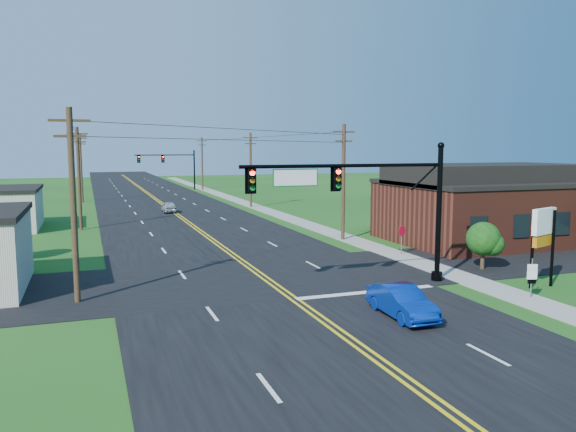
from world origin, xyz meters
name	(u,v)px	position (x,y,z in m)	size (l,w,h in m)	color
ground	(358,350)	(0.00, 0.00, 0.00)	(260.00, 260.00, 0.00)	#164814
road_main	(167,209)	(0.00, 50.00, 0.02)	(16.00, 220.00, 0.04)	black
road_cross	(260,277)	(0.00, 12.00, 0.02)	(70.00, 10.00, 0.04)	black
sidewalk	(277,214)	(10.50, 40.00, 0.04)	(2.00, 160.00, 0.08)	gray
signal_mast_main	(365,196)	(4.34, 8.00, 4.75)	(11.30, 0.60, 7.48)	black
signal_mast_far	(169,164)	(4.44, 80.00, 4.55)	(10.98, 0.60, 7.48)	black
brick_building	(485,211)	(20.00, 18.00, 2.35)	(14.20, 11.20, 4.70)	#562418
utility_pole_left_a	(73,202)	(-9.50, 10.00, 4.72)	(1.80, 0.28, 9.00)	#372619
utility_pole_left_b	(79,176)	(-9.50, 35.00, 4.72)	(1.80, 0.28, 9.00)	#372619
utility_pole_left_c	(81,167)	(-9.50, 62.00, 4.72)	(1.80, 0.28, 9.00)	#372619
utility_pole_right_a	(343,180)	(9.80, 22.00, 4.72)	(1.80, 0.28, 9.00)	#372619
utility_pole_right_b	(251,169)	(9.80, 48.00, 4.72)	(1.80, 0.28, 9.00)	#372619
utility_pole_right_c	(202,163)	(9.80, 78.00, 4.72)	(1.80, 0.28, 9.00)	#372619
tree_right_back	(387,200)	(16.00, 26.00, 2.60)	(3.00, 3.00, 4.10)	#372619
shrub_corner	(483,239)	(13.00, 9.50, 1.85)	(2.00, 2.00, 2.86)	#372619
tree_left	(3,227)	(-14.00, 22.00, 2.16)	(2.40, 2.40, 3.37)	#372619
blue_car	(402,302)	(3.49, 2.85, 0.67)	(1.41, 4.05, 1.33)	#062896
distant_car	(169,207)	(-0.35, 45.78, 0.61)	(1.43, 3.56, 1.21)	silver
route_sign	(532,275)	(10.91, 3.38, 1.14)	(0.47, 0.18, 1.96)	slate
stop_sign	(402,234)	(10.87, 15.06, 1.46)	(0.69, 0.28, 2.03)	slate
pylon_sign	(544,230)	(13.07, 5.00, 3.00)	(1.98, 0.95, 4.12)	black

